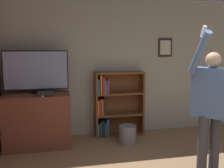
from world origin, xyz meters
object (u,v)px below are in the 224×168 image
game_console (46,94)px  waste_bin (128,135)px  television (36,71)px  bookshelf (114,104)px  person (211,103)px

game_console → waste_bin: (1.42, -0.07, -0.80)m
television → bookshelf: 1.61m
bookshelf → waste_bin: size_ratio=3.72×
person → waste_bin: size_ratio=5.88×
television → person: 2.92m
bookshelf → person: bearing=-66.2°
bookshelf → person: (0.86, -1.94, 0.41)m
game_console → waste_bin: game_console is taller
bookshelf → person: person is taller
waste_bin → bookshelf: bearing=104.4°
waste_bin → television: bearing=167.3°
television → game_console: 0.49m
game_console → television: bearing=118.9°
bookshelf → person: 2.16m
television → person: (2.30, -1.78, -0.29)m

